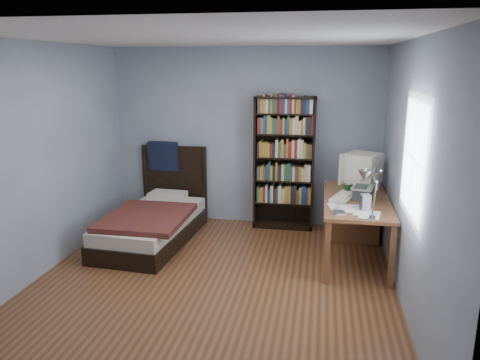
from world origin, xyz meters
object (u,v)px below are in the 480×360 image
at_px(crt_monitor, 361,169).
at_px(desk_lamp, 366,180).
at_px(keyboard, 343,197).
at_px(soda_can, 347,189).
at_px(bookshelf, 284,163).
at_px(laptop, 364,191).
at_px(bed, 154,220).
at_px(speaker, 366,203).
at_px(desk, 353,212).

xyz_separation_m(crt_monitor, desk_lamp, (-0.08, -1.57, 0.23)).
bearing_deg(desk_lamp, keyboard, 97.57).
bearing_deg(keyboard, soda_can, 97.97).
xyz_separation_m(crt_monitor, soda_can, (-0.17, -0.23, -0.21)).
height_order(desk_lamp, bookshelf, bookshelf).
bearing_deg(keyboard, laptop, 20.06).
relative_size(desk_lamp, bookshelf, 0.33).
distance_m(soda_can, bed, 2.52).
distance_m(desk_lamp, speaker, 0.76).
height_order(speaker, bookshelf, bookshelf).
xyz_separation_m(laptop, keyboard, (-0.23, -0.00, -0.09)).
height_order(desk, crt_monitor, crt_monitor).
height_order(keyboard, speaker, speaker).
height_order(desk_lamp, bed, desk_lamp).
xyz_separation_m(desk, crt_monitor, (0.07, 0.00, 0.58)).
bearing_deg(laptop, keyboard, -179.77).
distance_m(laptop, speaker, 0.43).
bearing_deg(keyboard, desk, 92.46).
bearing_deg(desk, laptop, -80.76).
relative_size(desk, desk_lamp, 2.68).
bearing_deg(desk, soda_can, -113.38).
bearing_deg(speaker, desk_lamp, -109.77).
distance_m(speaker, bookshelf, 1.72).
bearing_deg(desk, bed, -172.85).
xyz_separation_m(keyboard, bed, (-2.41, 0.17, -0.49)).
bearing_deg(soda_can, bed, -177.81).
height_order(desk_lamp, speaker, desk_lamp).
bearing_deg(keyboard, speaker, -43.82).
xyz_separation_m(crt_monitor, speaker, (-0.01, -0.92, -0.17)).
height_order(speaker, bed, bed).
bearing_deg(laptop, bookshelf, 136.48).
bearing_deg(crt_monitor, laptop, -89.01).
height_order(keyboard, bed, bed).
bearing_deg(keyboard, crt_monitor, 85.25).
height_order(crt_monitor, desk_lamp, desk_lamp).
distance_m(laptop, soda_can, 0.32).
bearing_deg(bookshelf, crt_monitor, -25.11).
xyz_separation_m(keyboard, speaker, (0.21, -0.43, 0.07)).
height_order(keyboard, soda_can, soda_can).
bearing_deg(crt_monitor, bookshelf, 154.89).
distance_m(desk, speaker, 1.01).
bearing_deg(desk_lamp, crt_monitor, 87.01).
relative_size(crt_monitor, keyboard, 1.13).
bearing_deg(desk_lamp, soda_can, 93.74).
xyz_separation_m(desk_lamp, soda_can, (-0.09, 1.34, -0.44)).
height_order(desk, soda_can, soda_can).
bearing_deg(crt_monitor, speaker, -90.67).
bearing_deg(desk, speaker, -86.25).
xyz_separation_m(soda_can, bed, (-2.47, -0.09, -0.52)).
height_order(desk, bookshelf, bookshelf).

